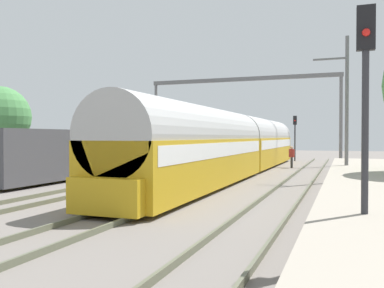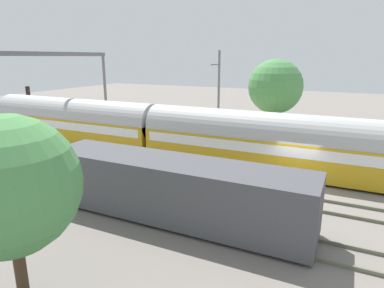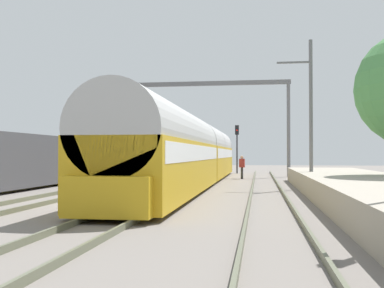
# 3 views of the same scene
# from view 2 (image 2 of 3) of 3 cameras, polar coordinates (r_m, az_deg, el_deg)

# --- Properties ---
(ground) EXTENTS (120.00, 120.00, 0.00)m
(ground) POSITION_cam_2_polar(r_m,az_deg,el_deg) (20.78, 16.87, -7.00)
(ground) COLOR slate
(track_far_west) EXTENTS (1.52, 60.00, 0.16)m
(track_far_west) POSITION_cam_2_polar(r_m,az_deg,el_deg) (14.91, 12.67, -15.33)
(track_far_west) COLOR #60624D
(track_far_west) RESTS_ON ground
(track_west) EXTENTS (1.52, 60.00, 0.16)m
(track_west) POSITION_cam_2_polar(r_m,az_deg,el_deg) (18.75, 15.80, -9.05)
(track_west) COLOR #60624D
(track_west) RESTS_ON ground
(track_east) EXTENTS (1.52, 60.00, 0.16)m
(track_east) POSITION_cam_2_polar(r_m,az_deg,el_deg) (22.78, 17.78, -4.93)
(track_east) COLOR #60624D
(track_east) RESTS_ON ground
(track_far_east) EXTENTS (1.52, 60.00, 0.16)m
(track_far_east) POSITION_cam_2_polar(r_m,az_deg,el_deg) (26.90, 19.15, -2.06)
(track_far_east) COLOR #60624D
(track_far_east) RESTS_ON ground
(platform) EXTENTS (4.40, 28.00, 0.90)m
(platform) POSITION_cam_2_polar(r_m,az_deg,el_deg) (30.73, 16.40, 0.90)
(platform) COLOR #A39989
(platform) RESTS_ON ground
(passenger_train) EXTENTS (2.93, 32.85, 3.82)m
(passenger_train) POSITION_cam_2_polar(r_m,az_deg,el_deg) (25.89, -6.39, 2.37)
(passenger_train) COLOR gold
(passenger_train) RESTS_ON ground
(freight_car) EXTENTS (2.80, 13.00, 2.70)m
(freight_car) POSITION_cam_2_polar(r_m,az_deg,el_deg) (15.74, -3.35, -7.66)
(freight_car) COLOR #47474C
(freight_car) RESTS_ON ground
(person_crossing) EXTENTS (0.43, 0.29, 1.73)m
(person_crossing) POSITION_cam_2_polar(r_m,az_deg,el_deg) (31.99, -13.66, 2.67)
(person_crossing) COLOR #323232
(person_crossing) RESTS_ON ground
(railway_signal_far) EXTENTS (0.36, 0.30, 4.58)m
(railway_signal_far) POSITION_cam_2_polar(r_m,az_deg,el_deg) (37.94, -26.02, 6.40)
(railway_signal_far) COLOR #2D2D33
(railway_signal_far) RESTS_ON ground
(catenary_gantry) EXTENTS (17.44, 0.28, 7.86)m
(catenary_gantry) POSITION_cam_2_polar(r_m,az_deg,el_deg) (30.37, -25.36, 10.48)
(catenary_gantry) COLOR slate
(catenary_gantry) RESTS_ON ground
(catenary_pole_east_mid) EXTENTS (1.90, 0.20, 8.00)m
(catenary_pole_east_mid) POSITION_cam_2_polar(r_m,az_deg,el_deg) (30.32, 4.53, 8.38)
(catenary_pole_east_mid) COLOR slate
(catenary_pole_east_mid) RESTS_ON ground
(tree_west_background) EXTENTS (4.18, 4.18, 5.94)m
(tree_west_background) POSITION_cam_2_polar(r_m,az_deg,el_deg) (11.07, -28.88, -6.26)
(tree_west_background) COLOR #4C3826
(tree_west_background) RESTS_ON ground
(tree_east_background) EXTENTS (5.12, 5.12, 7.28)m
(tree_east_background) POSITION_cam_2_polar(r_m,az_deg,el_deg) (32.93, 14.05, 9.47)
(tree_east_background) COLOR #4C3826
(tree_east_background) RESTS_ON ground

